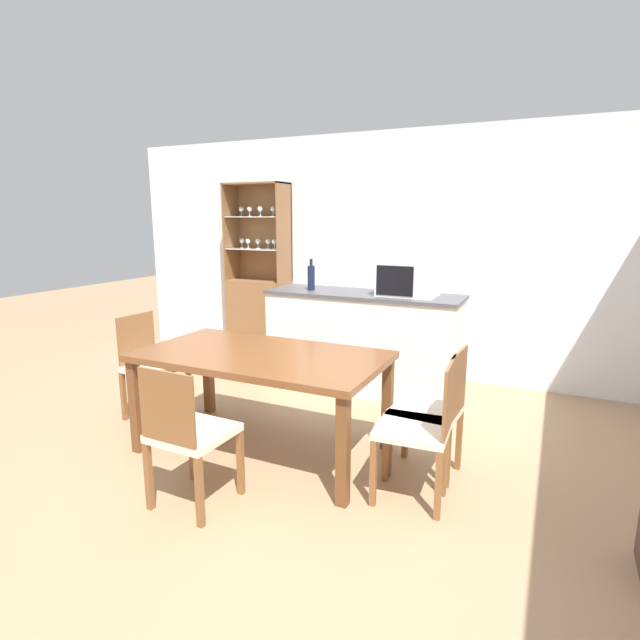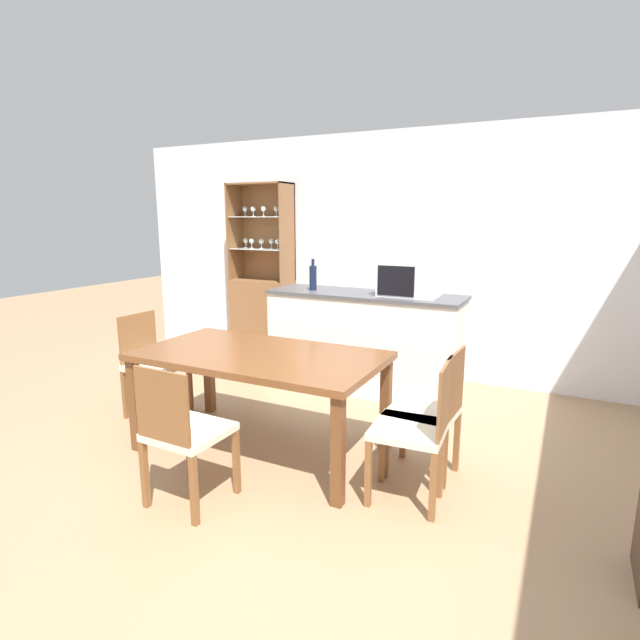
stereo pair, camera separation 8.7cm
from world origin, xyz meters
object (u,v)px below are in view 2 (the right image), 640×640
(display_cabinet, at_px, (263,306))
(dining_table, at_px, (260,363))
(dining_chair_side_left_far, at_px, (152,364))
(wine_bottle, at_px, (313,277))
(dining_chair_side_right_far, at_px, (429,413))
(dining_chair_side_right_near, at_px, (416,429))
(dining_chair_head_near, at_px, (184,433))
(microwave, at_px, (410,279))

(display_cabinet, xyz_separation_m, dining_table, (1.34, -2.08, 0.03))
(dining_chair_side_left_far, xyz_separation_m, wine_bottle, (0.84, 1.36, 0.64))
(dining_chair_side_left_far, distance_m, wine_bottle, 1.72)
(dining_chair_side_left_far, bearing_deg, dining_table, 86.10)
(wine_bottle, bearing_deg, dining_chair_side_right_far, -41.48)
(dining_table, xyz_separation_m, dining_chair_side_right_near, (1.19, -0.14, -0.21))
(dining_chair_side_right_near, relative_size, dining_chair_head_near, 1.00)
(display_cabinet, relative_size, dining_chair_side_left_far, 2.36)
(display_cabinet, height_order, dining_chair_head_near, display_cabinet)
(display_cabinet, xyz_separation_m, dining_chair_side_right_far, (2.52, -1.94, -0.18))
(dining_table, distance_m, dining_chair_side_right_near, 1.21)
(dining_table, bearing_deg, dining_chair_head_near, -90.08)
(dining_chair_side_left_far, distance_m, microwave, 2.39)
(microwave, relative_size, wine_bottle, 1.71)
(dining_chair_side_left_far, relative_size, wine_bottle, 2.81)
(dining_chair_head_near, bearing_deg, wine_bottle, 100.19)
(display_cabinet, distance_m, dining_chair_side_left_far, 1.95)
(dining_chair_side_right_far, relative_size, wine_bottle, 2.81)
(dining_chair_side_right_near, distance_m, dining_chair_side_left_far, 2.39)
(dining_chair_head_near, xyz_separation_m, microwave, (0.61, 2.37, 0.67))
(dining_chair_side_right_near, xyz_separation_m, dining_chair_side_left_far, (-2.38, 0.28, 0.00))
(dining_table, height_order, dining_chair_side_right_far, dining_chair_side_right_far)
(dining_chair_side_right_near, height_order, dining_chair_side_right_far, same)
(dining_chair_head_near, xyz_separation_m, dining_chair_side_left_far, (-1.19, 0.94, 0.00))
(dining_table, relative_size, dining_chair_head_near, 1.99)
(microwave, bearing_deg, display_cabinet, 165.17)
(dining_table, relative_size, wine_bottle, 5.59)
(dining_chair_side_right_near, distance_m, dining_chair_side_right_far, 0.28)
(dining_chair_head_near, distance_m, dining_chair_side_right_far, 1.51)
(display_cabinet, height_order, dining_chair_side_right_far, display_cabinet)
(dining_chair_side_right_far, distance_m, wine_bottle, 2.15)
(microwave, bearing_deg, dining_chair_side_right_near, -71.27)
(display_cabinet, distance_m, microwave, 2.07)
(display_cabinet, bearing_deg, dining_chair_side_right_near, -41.38)
(microwave, distance_m, wine_bottle, 0.96)
(dining_chair_head_near, height_order, dining_chair_side_right_far, same)
(dining_table, relative_size, dining_chair_side_right_near, 1.99)
(dining_chair_side_left_far, relative_size, dining_chair_side_right_far, 1.00)
(dining_chair_side_right_near, distance_m, wine_bottle, 2.34)
(dining_chair_side_left_far, bearing_deg, wine_bottle, 151.40)
(dining_table, height_order, dining_chair_side_right_near, dining_chair_side_right_near)
(display_cabinet, height_order, dining_chair_side_left_far, display_cabinet)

